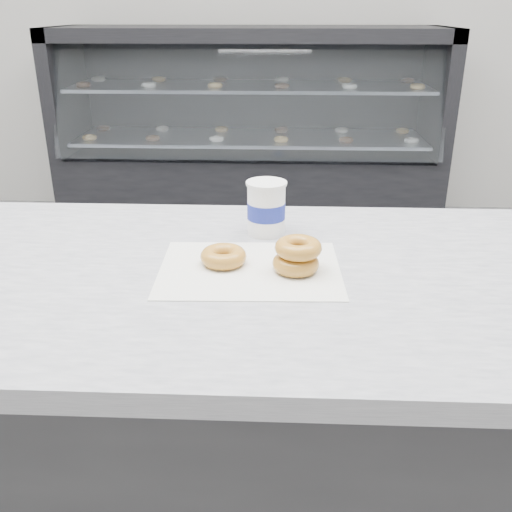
# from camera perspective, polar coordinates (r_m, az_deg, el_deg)

# --- Properties ---
(ground) EXTENTS (5.00, 5.00, 0.00)m
(ground) POSITION_cam_1_polar(r_m,az_deg,el_deg) (2.09, -3.75, -16.97)
(ground) COLOR gray
(ground) RESTS_ON ground
(counter) EXTENTS (3.06, 0.76, 0.90)m
(counter) POSITION_cam_1_polar(r_m,az_deg,el_deg) (1.34, -7.10, -18.89)
(counter) COLOR #333335
(counter) RESTS_ON ground
(display_case) EXTENTS (2.40, 0.74, 1.25)m
(display_case) POSITION_cam_1_polar(r_m,az_deg,el_deg) (3.80, -0.57, 10.48)
(display_case) COLOR black
(display_case) RESTS_ON ground
(wax_paper) EXTENTS (0.35, 0.27, 0.00)m
(wax_paper) POSITION_cam_1_polar(r_m,az_deg,el_deg) (1.08, -0.62, -1.30)
(wax_paper) COLOR silver
(wax_paper) RESTS_ON counter
(donut_single) EXTENTS (0.09, 0.09, 0.03)m
(donut_single) POSITION_cam_1_polar(r_m,az_deg,el_deg) (1.09, -3.28, -0.03)
(donut_single) COLOR #BE8934
(donut_single) RESTS_ON wax_paper
(donut_stack) EXTENTS (0.12, 0.12, 0.06)m
(donut_stack) POSITION_cam_1_polar(r_m,az_deg,el_deg) (1.06, 4.12, 0.05)
(donut_stack) COLOR #BE8934
(donut_stack) RESTS_ON wax_paper
(coffee_cup) EXTENTS (0.09, 0.09, 0.12)m
(coffee_cup) POSITION_cam_1_polar(r_m,az_deg,el_deg) (1.23, 1.03, 4.88)
(coffee_cup) COLOR white
(coffee_cup) RESTS_ON counter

